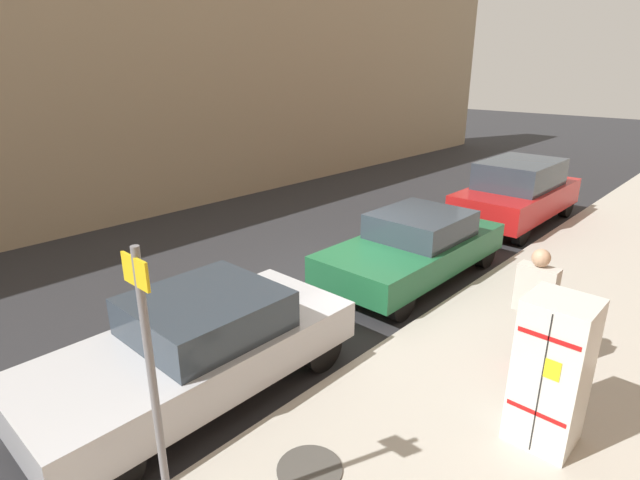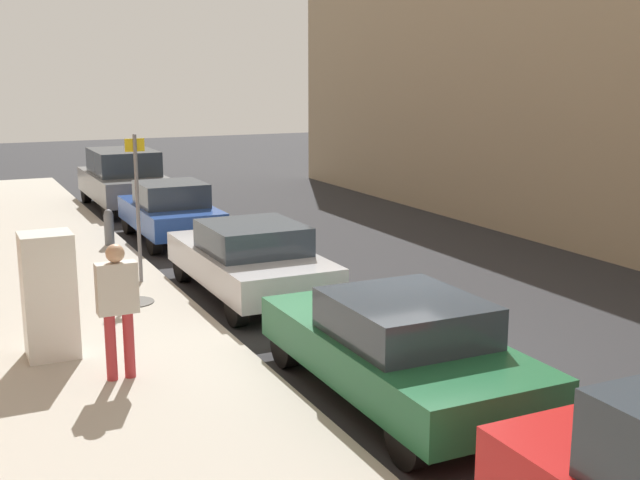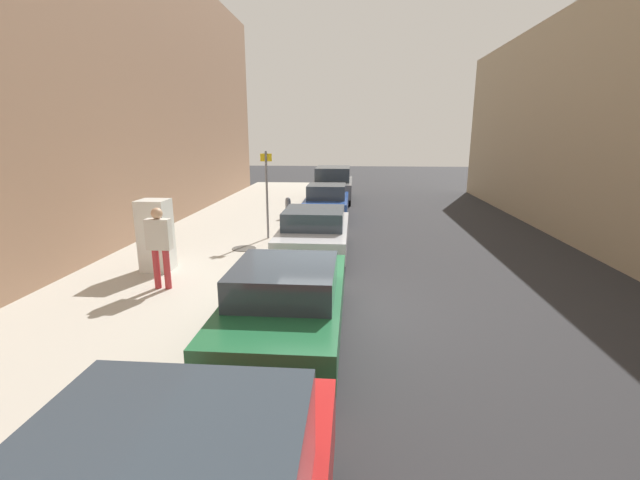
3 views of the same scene
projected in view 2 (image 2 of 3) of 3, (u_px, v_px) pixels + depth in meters
name	position (u px, v px, depth m)	size (l,w,h in m)	color
ground_plane	(397.00, 361.00, 11.39)	(80.00, 80.00, 0.00)	#28282B
sidewalk_slab	(102.00, 408.00, 9.64)	(4.56, 44.00, 0.13)	#B2ADA0
discarded_refrigerator	(49.00, 295.00, 11.05)	(0.69, 0.66, 1.75)	silver
manhole_cover	(134.00, 302.00, 13.80)	(0.70, 0.70, 0.02)	#47443F
street_sign_post	(137.00, 201.00, 14.89)	(0.36, 0.07, 2.78)	slate
fire_hydrant	(109.00, 227.00, 18.32)	(0.22, 0.22, 0.83)	slate
pedestrian_walking_far	(118.00, 301.00, 10.19)	(0.52, 0.24, 1.78)	#B73338
parked_sedan_green	(398.00, 346.00, 9.91)	(1.85, 4.38, 1.37)	#1E6038
parked_sedan_silver	(250.00, 258.00, 14.49)	(1.86, 4.31, 1.39)	silver
parked_hatchback_blue	(170.00, 211.00, 19.27)	(1.70, 3.82, 1.45)	#23479E
parked_suv_gray	(124.00, 178.00, 23.79)	(1.96, 4.62, 1.77)	slate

